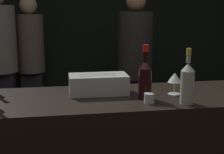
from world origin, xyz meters
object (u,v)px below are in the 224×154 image
wine_glass (175,78)px  person_blond_tee (135,63)px  person_in_hoodie (0,57)px  rose_wine_bottle (187,82)px  candle_votive (149,98)px  red_wine_bottle_tall (145,77)px  person_grey_polo (31,58)px  ice_bin_with_bottles (98,83)px

wine_glass → person_blond_tee: (0.07, 1.39, -0.12)m
person_in_hoodie → rose_wine_bottle: bearing=-19.0°
candle_votive → person_blond_tee: bearing=79.5°
red_wine_bottle_tall → person_grey_polo: 2.29m
ice_bin_with_bottles → person_grey_polo: bearing=107.5°
wine_glass → person_grey_polo: person_grey_polo is taller
candle_votive → rose_wine_bottle: bearing=-11.4°
ice_bin_with_bottles → wine_glass: 0.50m
ice_bin_with_bottles → candle_votive: size_ratio=6.25×
ice_bin_with_bottles → rose_wine_bottle: rose_wine_bottle is taller
rose_wine_bottle → person_blond_tee: person_blond_tee is taller
wine_glass → red_wine_bottle_tall: (-0.22, -0.07, 0.03)m
rose_wine_bottle → person_blond_tee: (0.07, 1.61, -0.14)m
red_wine_bottle_tall → candle_votive: bearing=-90.2°
person_blond_tee → person_grey_polo: bearing=-5.1°
rose_wine_bottle → person_blond_tee: bearing=87.4°
ice_bin_with_bottles → candle_votive: 0.39m
ice_bin_with_bottles → person_blond_tee: bearing=66.5°
ice_bin_with_bottles → person_in_hoodie: size_ratio=0.22×
ice_bin_with_bottles → person_grey_polo: 2.02m
rose_wine_bottle → person_grey_polo: bearing=115.9°
red_wine_bottle_tall → person_blond_tee: person_blond_tee is taller
candle_votive → red_wine_bottle_tall: 0.15m
person_blond_tee → person_grey_polo: person_blond_tee is taller
ice_bin_with_bottles → person_in_hoodie: (-0.93, 1.67, -0.04)m
ice_bin_with_bottles → wine_glass: wine_glass is taller
wine_glass → red_wine_bottle_tall: bearing=-161.9°
red_wine_bottle_tall → person_blond_tee: bearing=78.8°
wine_glass → ice_bin_with_bottles: bearing=167.6°
ice_bin_with_bottles → wine_glass: size_ratio=2.66×
candle_votive → red_wine_bottle_tall: bearing=89.8°
rose_wine_bottle → red_wine_bottle_tall: (-0.22, 0.14, 0.01)m
red_wine_bottle_tall → person_in_hoodie: bearing=123.0°
rose_wine_bottle → person_blond_tee: size_ratio=0.19×
person_blond_tee → red_wine_bottle_tall: bearing=102.5°
candle_votive → rose_wine_bottle: 0.24m
red_wine_bottle_tall → person_in_hoodie: (-1.20, 1.84, -0.11)m
wine_glass → person_grey_polo: bearing=118.3°
person_blond_tee → person_grey_polo: 1.33m
rose_wine_bottle → person_grey_polo: size_ratio=0.20×
candle_votive → person_grey_polo: size_ratio=0.04×
red_wine_bottle_tall → person_in_hoodie: size_ratio=0.19×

